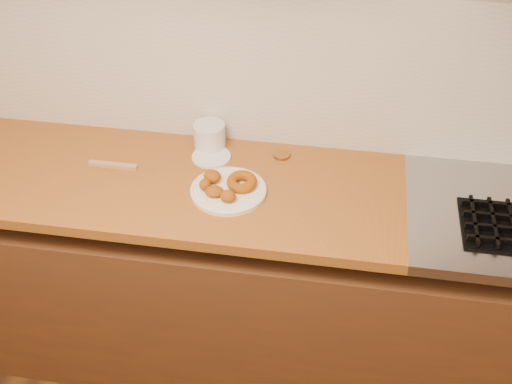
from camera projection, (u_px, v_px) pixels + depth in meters
wall_back at (276, 30)px, 2.20m from camera, size 4.00×0.02×2.70m
base_cabinet at (261, 290)px, 2.55m from camera, size 3.60×0.60×0.77m
butcher_block at (85, 174)px, 2.33m from camera, size 2.30×0.62×0.04m
backsplash at (275, 71)px, 2.28m from camera, size 3.60×0.02×0.60m
donut_plate at (228, 191)px, 2.21m from camera, size 0.26×0.26×0.02m
ring_donut at (242, 182)px, 2.21m from camera, size 0.11×0.12×0.05m
fried_dough_chunks at (215, 186)px, 2.19m from camera, size 0.14×0.16×0.05m
plastic_tub at (210, 136)px, 2.41m from camera, size 0.13×0.13×0.10m
tub_lid at (211, 157)px, 2.38m from camera, size 0.18×0.18×0.01m
brass_jar_lid at (282, 155)px, 2.39m from camera, size 0.07×0.07×0.01m
wooden_utensil at (113, 165)px, 2.33m from camera, size 0.18×0.02×0.01m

